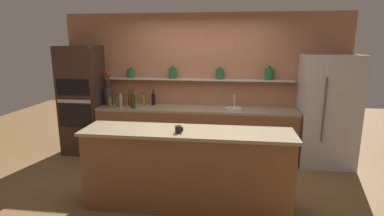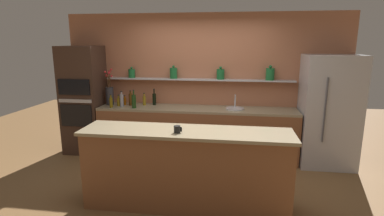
% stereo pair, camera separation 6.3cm
% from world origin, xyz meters
% --- Properties ---
extents(ground_plane, '(12.00, 12.00, 0.00)m').
position_xyz_m(ground_plane, '(0.00, 0.00, 0.00)').
color(ground_plane, brown).
extents(back_wall_unit, '(5.20, 0.28, 2.60)m').
position_xyz_m(back_wall_unit, '(-0.00, 1.60, 1.30)').
color(back_wall_unit, '#A86647').
rests_on(back_wall_unit, ground_plane).
extents(back_counter_unit, '(3.56, 0.62, 0.92)m').
position_xyz_m(back_counter_unit, '(-0.09, 1.24, 0.46)').
color(back_counter_unit, brown).
rests_on(back_counter_unit, ground_plane).
extents(island_counter, '(2.62, 0.61, 1.02)m').
position_xyz_m(island_counter, '(0.00, -0.49, 0.51)').
color(island_counter, brown).
rests_on(island_counter, ground_plane).
extents(refrigerator, '(0.89, 0.73, 1.88)m').
position_xyz_m(refrigerator, '(2.15, 1.20, 0.94)').
color(refrigerator, '#B7B7BC').
rests_on(refrigerator, ground_plane).
extents(oven_tower, '(0.71, 0.64, 2.01)m').
position_xyz_m(oven_tower, '(-2.25, 1.24, 1.01)').
color(oven_tower, '#3D281E').
rests_on(oven_tower, ground_plane).
extents(flower_vase, '(0.15, 0.16, 0.68)m').
position_xyz_m(flower_vase, '(-1.75, 1.30, 1.12)').
color(flower_vase, '#2D2D33').
rests_on(flower_vase, back_counter_unit).
extents(sink_fixture, '(0.32, 0.32, 0.25)m').
position_xyz_m(sink_fixture, '(0.59, 1.25, 0.94)').
color(sink_fixture, '#B7B7BC').
rests_on(sink_fixture, back_counter_unit).
extents(bottle_oil_0, '(0.07, 0.07, 0.21)m').
position_xyz_m(bottle_oil_0, '(-1.54, 1.21, 1.00)').
color(bottle_oil_0, olive).
rests_on(bottle_oil_0, back_counter_unit).
extents(bottle_spirit_1, '(0.07, 0.07, 0.29)m').
position_xyz_m(bottle_spirit_1, '(-1.47, 1.16, 1.04)').
color(bottle_spirit_1, gray).
rests_on(bottle_spirit_1, back_counter_unit).
extents(bottle_sauce_2, '(0.05, 0.05, 0.18)m').
position_xyz_m(bottle_sauce_2, '(-1.46, 1.31, 1.00)').
color(bottle_sauce_2, '#9E4C0A').
rests_on(bottle_sauce_2, back_counter_unit).
extents(bottle_oil_3, '(0.06, 0.06, 0.24)m').
position_xyz_m(bottle_oil_3, '(-1.63, 1.06, 1.02)').
color(bottle_oil_3, brown).
rests_on(bottle_oil_3, back_counter_unit).
extents(bottle_wine_4, '(0.08, 0.08, 0.33)m').
position_xyz_m(bottle_wine_4, '(-1.20, 1.07, 1.05)').
color(bottle_wine_4, '#193814').
rests_on(bottle_wine_4, back_counter_unit).
extents(bottle_spirit_5, '(0.07, 0.07, 0.28)m').
position_xyz_m(bottle_spirit_5, '(-1.34, 1.29, 1.04)').
color(bottle_spirit_5, '#4C2D0C').
rests_on(bottle_spirit_5, back_counter_unit).
extents(bottle_wine_6, '(0.07, 0.07, 0.31)m').
position_xyz_m(bottle_wine_6, '(-0.92, 1.40, 1.04)').
color(bottle_wine_6, black).
rests_on(bottle_wine_6, back_counter_unit).
extents(bottle_oil_7, '(0.06, 0.06, 0.23)m').
position_xyz_m(bottle_oil_7, '(-1.10, 1.35, 1.01)').
color(bottle_oil_7, olive).
rests_on(bottle_oil_7, back_counter_unit).
extents(coffee_mug, '(0.10, 0.08, 0.09)m').
position_xyz_m(coffee_mug, '(-0.09, -0.60, 1.06)').
color(coffee_mug, black).
rests_on(coffee_mug, island_counter).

